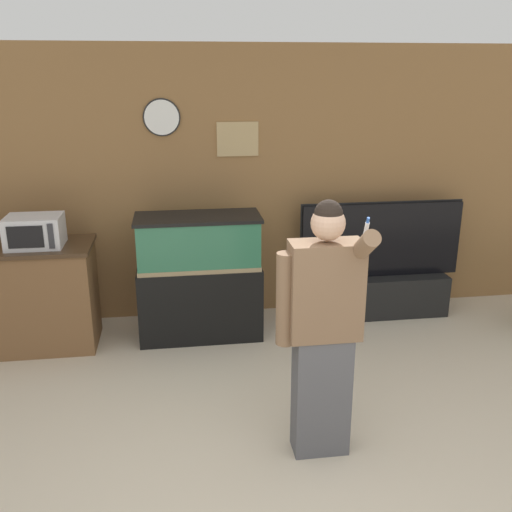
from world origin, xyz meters
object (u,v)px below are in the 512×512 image
microwave (35,231)px  tv_on_stand (379,282)px  aquarium_on_stand (199,277)px  person_standing (323,328)px  counter_island (17,297)px

microwave → tv_on_stand: (3.16, 0.29, -0.73)m
aquarium_on_stand → person_standing: size_ratio=0.69×
microwave → person_standing: person_standing is taller
microwave → person_standing: 2.70m
counter_island → tv_on_stand: size_ratio=0.84×
aquarium_on_stand → tv_on_stand: bearing=7.6°
aquarium_on_stand → person_standing: (0.67, -1.82, 0.29)m
tv_on_stand → person_standing: bearing=-118.8°
counter_island → microwave: (0.23, -0.04, 0.60)m
counter_island → tv_on_stand: tv_on_stand is taller
counter_island → aquarium_on_stand: aquarium_on_stand is taller
microwave → aquarium_on_stand: (1.37, 0.05, -0.50)m
microwave → aquarium_on_stand: size_ratio=0.40×
counter_island → aquarium_on_stand: bearing=0.5°
tv_on_stand → counter_island: bearing=-175.7°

